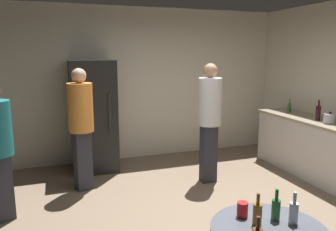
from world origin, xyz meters
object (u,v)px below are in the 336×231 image
Objects in this scene: person_in_white_shirt at (209,114)px; plastic_cup_red at (242,209)px; beer_bottle_green at (276,209)px; person_in_orange_shirt at (81,120)px; beer_bottle_amber at (257,213)px; kettle at (330,119)px; wine_bottle_on_counter at (318,112)px; beer_bottle_on_counter at (289,107)px; refrigerator at (94,116)px; beer_bottle_clear at (294,212)px.

plastic_cup_red is at bearing -21.22° from person_in_white_shirt.
person_in_orange_shirt reaches higher than beer_bottle_green.
beer_bottle_amber is 2.09× the size of plastic_cup_red.
kettle is 0.79× the size of wine_bottle_on_counter.
beer_bottle_on_counter is 3.82m from beer_bottle_amber.
kettle is at bearing -94.84° from beer_bottle_on_counter.
person_in_orange_shirt is (-3.45, 0.68, -0.02)m from wine_bottle_on_counter.
refrigerator is 7.83× the size of beer_bottle_amber.
beer_bottle_green is (0.16, 0.02, 0.00)m from beer_bottle_amber.
beer_bottle_green is 0.12m from beer_bottle_clear.
refrigerator is at bearing 155.44° from wine_bottle_on_counter.
wine_bottle_on_counter is at bearing 44.04° from beer_bottle_clear.
wine_bottle_on_counter is at bearing -24.56° from refrigerator.
beer_bottle_amber is (0.70, -3.56, -0.08)m from refrigerator.
person_in_white_shirt reaches higher than kettle.
wine_bottle_on_counter is 1.35× the size of beer_bottle_amber.
refrigerator is at bearing 151.60° from kettle.
beer_bottle_on_counter is at bearing 49.60° from beer_bottle_green.
kettle is 2.22× the size of plastic_cup_red.
beer_bottle_green reaches higher than plastic_cup_red.
wine_bottle_on_counter is 3.14m from beer_bottle_green.
person_in_orange_shirt is (-1.20, 2.85, 0.18)m from beer_bottle_clear.
beer_bottle_on_counter is at bearing 85.16° from kettle.
wine_bottle_on_counter reaches higher than beer_bottle_green.
beer_bottle_on_counter is at bearing 85.07° from wine_bottle_on_counter.
plastic_cup_red is 2.81m from person_in_orange_shirt.
kettle is at bearing -94.60° from wine_bottle_on_counter.
beer_bottle_clear is at bearing -34.89° from plastic_cup_red.
refrigerator is 7.83× the size of beer_bottle_on_counter.
person_in_orange_shirt is (-3.51, -0.05, 0.02)m from beer_bottle_on_counter.
person_in_orange_shirt is at bearing -179.25° from beer_bottle_on_counter.
refrigerator is at bearing 100.92° from plastic_cup_red.
beer_bottle_clear is at bearing -135.96° from wine_bottle_on_counter.
refrigerator is 3.34m from beer_bottle_on_counter.
plastic_cup_red is at bearing -79.08° from refrigerator.
beer_bottle_on_counter is (0.08, 0.98, 0.01)m from kettle.
person_in_white_shirt reaches higher than plastic_cup_red.
person_in_orange_shirt reaches higher than plastic_cup_red.
person_in_white_shirt is (-1.65, 0.36, 0.02)m from wine_bottle_on_counter.
person_in_orange_shirt reaches higher than beer_bottle_amber.
beer_bottle_green is at bearing -16.08° from person_in_white_shirt.
plastic_cup_red is (-2.59, -2.70, -0.19)m from beer_bottle_on_counter.
refrigerator reaches higher than wine_bottle_on_counter.
refrigerator is 7.38× the size of kettle.
beer_bottle_green is 2.99m from person_in_orange_shirt.
beer_bottle_amber reaches higher than plastic_cup_red.
plastic_cup_red is (-2.53, -1.97, -0.23)m from wine_bottle_on_counter.
beer_bottle_green is (-2.39, -2.81, -0.17)m from beer_bottle_on_counter.
refrigerator is 3.65m from beer_bottle_green.
beer_bottle_on_counter is 3.70m from beer_bottle_green.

